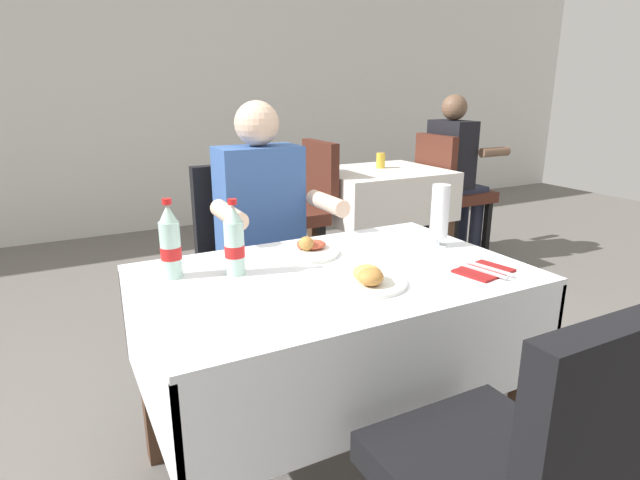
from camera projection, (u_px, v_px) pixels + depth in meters
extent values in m
cube|color=silver|center=(122.00, 65.00, 4.53)|extent=(11.00, 0.12, 2.98)
cube|color=white|center=(334.00, 275.00, 1.67)|extent=(1.22, 0.78, 0.02)
cube|color=white|center=(404.00, 378.00, 1.39)|extent=(1.22, 0.02, 0.32)
cube|color=white|center=(286.00, 285.00, 2.04)|extent=(1.22, 0.02, 0.32)
cube|color=white|center=(147.00, 367.00, 1.45)|extent=(0.02, 0.78, 0.32)
cube|color=white|center=(471.00, 291.00, 1.98)|extent=(0.02, 0.78, 0.32)
cube|color=#472D1E|center=(525.00, 383.00, 1.74)|extent=(0.07, 0.07, 0.72)
cube|color=#472D1E|center=(150.00, 371.00, 1.81)|extent=(0.07, 0.07, 0.72)
cube|color=#472D1E|center=(405.00, 310.00, 2.30)|extent=(0.07, 0.07, 0.72)
cube|color=black|center=(258.00, 278.00, 2.32)|extent=(0.44, 0.44, 0.08)
cube|color=black|center=(237.00, 210.00, 2.46)|extent=(0.42, 0.06, 0.44)
cube|color=black|center=(238.00, 356.00, 2.18)|extent=(0.04, 0.04, 0.45)
cube|color=black|center=(310.00, 339.00, 2.33)|extent=(0.04, 0.04, 0.45)
cube|color=black|center=(214.00, 325.00, 2.47)|extent=(0.04, 0.04, 0.45)
cube|color=black|center=(279.00, 311.00, 2.62)|extent=(0.04, 0.04, 0.45)
cube|color=black|center=(486.00, 473.00, 1.15)|extent=(0.44, 0.44, 0.08)
cube|color=black|center=(611.00, 439.00, 0.86)|extent=(0.42, 0.06, 0.44)
cylinder|color=#282D42|center=(267.00, 353.00, 2.21)|extent=(0.10, 0.10, 0.45)
cylinder|color=#282D42|center=(301.00, 345.00, 2.28)|extent=(0.10, 0.10, 0.45)
cube|color=#282D42|center=(268.00, 275.00, 2.30)|extent=(0.34, 0.36, 0.12)
cube|color=#385B9E|center=(259.00, 204.00, 2.28)|extent=(0.36, 0.20, 0.50)
sphere|color=beige|center=(257.00, 123.00, 2.18)|extent=(0.19, 0.19, 0.19)
cylinder|color=beige|center=(229.00, 214.00, 1.98)|extent=(0.07, 0.26, 0.07)
cylinder|color=beige|center=(327.00, 203.00, 2.17)|extent=(0.07, 0.26, 0.07)
cylinder|color=white|center=(367.00, 283.00, 1.55)|extent=(0.24, 0.24, 0.01)
ellipsoid|color=gold|center=(367.00, 273.00, 1.54)|extent=(0.12, 0.12, 0.05)
ellipsoid|color=#B77A38|center=(371.00, 277.00, 1.51)|extent=(0.11, 0.11, 0.05)
cylinder|color=white|center=(305.00, 253.00, 1.83)|extent=(0.24, 0.24, 0.01)
ellipsoid|color=#B77A38|center=(306.00, 244.00, 1.83)|extent=(0.07, 0.07, 0.05)
ellipsoid|color=#C14C33|center=(302.00, 244.00, 1.85)|extent=(0.06, 0.07, 0.03)
ellipsoid|color=#C14C33|center=(314.00, 244.00, 1.87)|extent=(0.12, 0.13, 0.03)
cylinder|color=white|center=(438.00, 245.00, 1.93)|extent=(0.07, 0.07, 0.01)
cylinder|color=white|center=(438.00, 241.00, 1.92)|extent=(0.02, 0.02, 0.03)
cylinder|color=white|center=(440.00, 211.00, 1.89)|extent=(0.07, 0.07, 0.20)
cylinder|color=#C68928|center=(439.00, 224.00, 1.91)|extent=(0.06, 0.06, 0.10)
cylinder|color=silver|center=(235.00, 248.00, 1.62)|extent=(0.06, 0.06, 0.17)
cylinder|color=red|center=(235.00, 251.00, 1.62)|extent=(0.06, 0.06, 0.04)
cone|color=silver|center=(233.00, 213.00, 1.59)|extent=(0.06, 0.06, 0.05)
cylinder|color=red|center=(232.00, 202.00, 1.58)|extent=(0.03, 0.03, 0.02)
cylinder|color=silver|center=(171.00, 250.00, 1.59)|extent=(0.06, 0.06, 0.18)
cylinder|color=red|center=(171.00, 253.00, 1.59)|extent=(0.06, 0.06, 0.04)
cone|color=silver|center=(168.00, 213.00, 1.56)|extent=(0.06, 0.06, 0.05)
cylinder|color=red|center=(167.00, 201.00, 1.55)|extent=(0.03, 0.03, 0.02)
cube|color=maroon|center=(484.00, 271.00, 1.66)|extent=(0.19, 0.16, 0.01)
cube|color=silver|center=(481.00, 270.00, 1.65)|extent=(0.05, 0.19, 0.01)
cube|color=silver|center=(487.00, 267.00, 1.67)|extent=(0.05, 0.19, 0.01)
cube|color=white|center=(381.00, 171.00, 3.69)|extent=(0.88, 0.74, 0.02)
cube|color=white|center=(411.00, 204.00, 3.44)|extent=(0.88, 0.02, 0.32)
cube|color=white|center=(354.00, 187.00, 4.05)|extent=(0.88, 0.02, 0.32)
cube|color=white|center=(327.00, 201.00, 3.55)|extent=(0.02, 0.74, 0.32)
cube|color=white|center=(428.00, 189.00, 3.94)|extent=(0.02, 0.74, 0.32)
cube|color=#472D1E|center=(357.00, 239.00, 3.37)|extent=(0.07, 0.07, 0.72)
cube|color=#472D1E|center=(448.00, 225.00, 3.71)|extent=(0.07, 0.07, 0.72)
cube|color=#472D1E|center=(314.00, 219.00, 3.89)|extent=(0.07, 0.07, 0.72)
cube|color=#472D1E|center=(397.00, 208.00, 4.23)|extent=(0.07, 0.07, 0.72)
cube|color=#4C2319|center=(287.00, 216.00, 3.43)|extent=(0.44, 0.44, 0.08)
cube|color=#4C2319|center=(320.00, 174.00, 3.47)|extent=(0.06, 0.42, 0.44)
cube|color=black|center=(255.00, 251.00, 3.57)|extent=(0.04, 0.04, 0.45)
cube|color=black|center=(274.00, 265.00, 3.29)|extent=(0.04, 0.04, 0.45)
cube|color=black|center=(299.00, 244.00, 3.73)|extent=(0.04, 0.04, 0.45)
cube|color=black|center=(321.00, 257.00, 3.44)|extent=(0.04, 0.04, 0.45)
cube|color=#4C2319|center=(458.00, 195.00, 4.09)|extent=(0.44, 0.44, 0.08)
cube|color=#4C2319|center=(435.00, 164.00, 3.91)|extent=(0.06, 0.42, 0.44)
cube|color=black|center=(487.00, 230.00, 4.10)|extent=(0.04, 0.04, 0.45)
cube|color=black|center=(457.00, 220.00, 4.39)|extent=(0.04, 0.04, 0.45)
cube|color=black|center=(454.00, 235.00, 3.95)|extent=(0.04, 0.04, 0.45)
cube|color=black|center=(425.00, 225.00, 4.24)|extent=(0.04, 0.04, 0.45)
cylinder|color=#282D42|center=(476.00, 228.00, 4.17)|extent=(0.10, 0.10, 0.45)
cylinder|color=#282D42|center=(462.00, 223.00, 4.30)|extent=(0.10, 0.10, 0.45)
cube|color=#282D42|center=(456.00, 193.00, 4.08)|extent=(0.36, 0.34, 0.12)
cube|color=black|center=(451.00, 154.00, 3.96)|extent=(0.20, 0.36, 0.50)
sphere|color=brown|center=(454.00, 107.00, 3.86)|extent=(0.19, 0.19, 0.19)
cylinder|color=brown|center=(495.00, 152.00, 3.87)|extent=(0.26, 0.07, 0.07)
cylinder|color=brown|center=(455.00, 146.00, 4.23)|extent=(0.26, 0.07, 0.07)
cylinder|color=gold|center=(381.00, 160.00, 3.76)|extent=(0.06, 0.06, 0.11)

